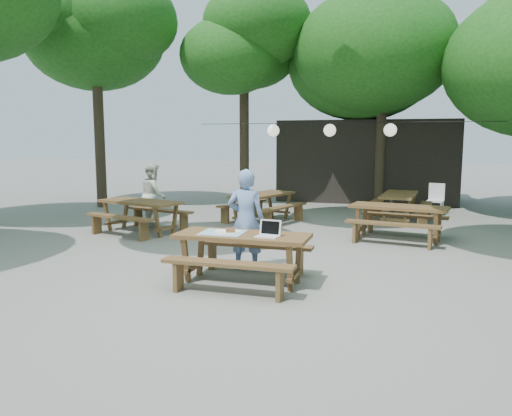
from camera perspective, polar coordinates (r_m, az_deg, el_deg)
The scene contains 13 objects.
ground at distance 8.29m, azimuth 3.15°, elevation -7.21°, with size 80.00×80.00×0.00m, color slate.
pavilion at distance 18.35m, azimuth 12.68°, elevation 5.31°, with size 6.00×3.00×2.80m, color black.
main_picnic_table at distance 7.54m, azimuth -1.57°, elevation -5.69°, with size 2.00×1.58×0.75m.
picnic_table_nw at distance 11.87m, azimuth -13.06°, elevation -0.91°, with size 2.25×2.03×0.75m.
picnic_table_ne at distance 11.11m, azimuth 15.94°, elevation -1.59°, with size 2.14×1.88×0.75m.
picnic_table_far_w at distance 13.04m, azimuth 0.73°, elevation 0.07°, with size 2.09×2.30×0.75m.
picnic_table_far_e at distance 13.59m, azimuth 15.99°, elevation 0.08°, with size 1.74×2.06×0.75m.
woman at distance 8.20m, azimuth -1.14°, elevation -1.37°, with size 0.61×0.40×1.68m, color #6D8CC6.
second_person at distance 12.79m, azimuth -11.65°, elevation 1.53°, with size 0.76×0.59×1.56m, color silver.
plastic_chair at distance 15.19m, azimuth 19.78°, elevation 0.22°, with size 0.52×0.52×0.90m.
laptop at distance 7.25m, azimuth 1.47°, elevation -2.81°, with size 0.36×0.30×0.24m.
tabletop_clutter at distance 7.57m, azimuth -3.65°, elevation -2.76°, with size 0.67×0.57×0.08m.
paper_lanterns at distance 13.94m, azimuth 8.49°, elevation 8.80°, with size 9.00×0.34×0.38m.
Camera 1 is at (1.91, -7.78, 2.15)m, focal length 35.00 mm.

